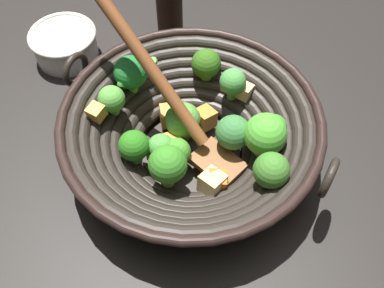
% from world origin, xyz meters
% --- Properties ---
extents(ground_plane, '(4.00, 4.00, 0.00)m').
position_xyz_m(ground_plane, '(0.00, 0.00, 0.00)').
color(ground_plane, black).
extents(wok, '(0.37, 0.37, 0.23)m').
position_xyz_m(wok, '(0.00, -0.00, 0.06)').
color(wok, black).
rests_on(wok, ground).
extents(prep_bowl, '(0.12, 0.12, 0.05)m').
position_xyz_m(prep_bowl, '(0.24, 0.19, 0.03)').
color(prep_bowl, silver).
rests_on(prep_bowl, ground).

